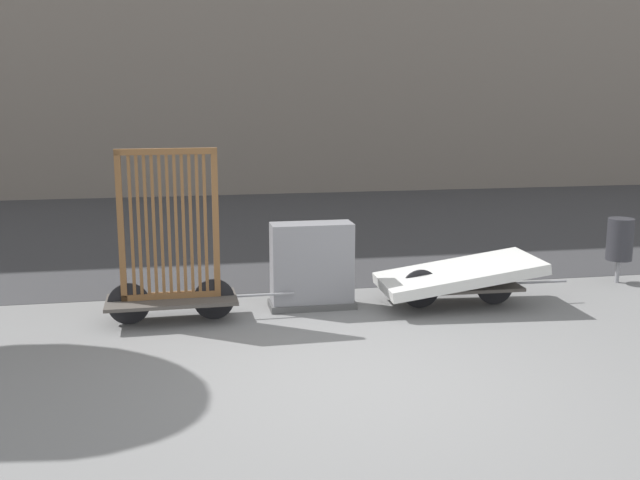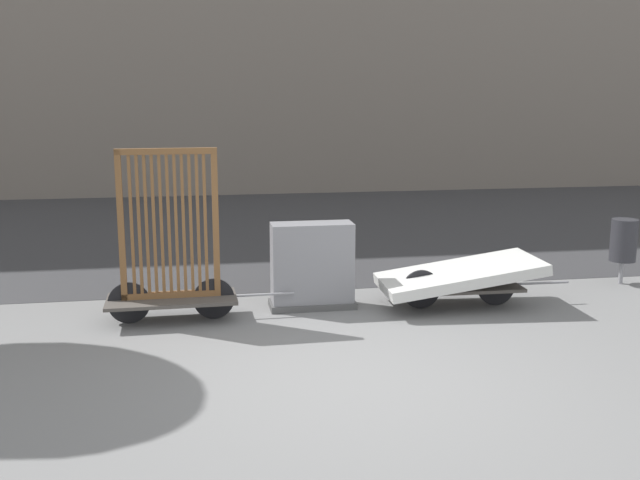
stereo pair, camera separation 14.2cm
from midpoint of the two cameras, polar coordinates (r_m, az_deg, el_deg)
ground_plane at (r=7.15m, az=3.56°, el=-10.58°), size 60.00×60.00×0.00m
road_strip at (r=14.92m, az=-3.59°, el=0.98°), size 56.00×9.83×0.01m
bike_cart_with_bedframe at (r=8.84m, az=-10.84°, el=-1.63°), size 2.21×0.72×2.03m
bike_cart_with_mattress at (r=9.51m, az=11.00°, el=-2.74°), size 2.45×1.08×0.62m
utility_cabinet at (r=9.29m, az=-0.16°, el=-2.21°), size 1.07×0.45×1.07m
trash_bin at (r=11.26m, az=22.46°, el=-0.05°), size 0.36×0.36×0.92m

